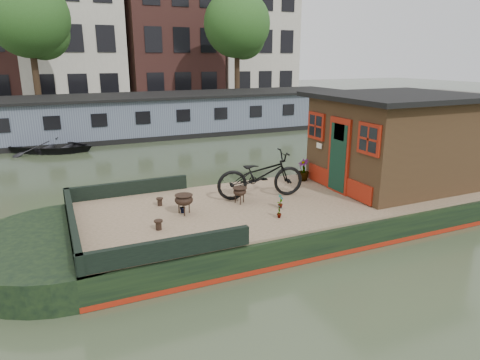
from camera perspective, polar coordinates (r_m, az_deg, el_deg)
name	(u,v)px	position (r m, az deg, el deg)	size (l,w,h in m)	color
ground	(321,218)	(11.22, 10.81, -4.99)	(120.00, 120.00, 0.00)	#303924
houseboat_hull	(276,216)	(10.45, 4.84, -4.74)	(14.01, 4.02, 0.60)	black
houseboat_deck	(323,195)	(11.01, 10.98, -1.95)	(11.80, 3.80, 0.05)	#9D7D61
bow_bulwark	(117,217)	(9.14, -16.12, -4.74)	(3.00, 4.00, 0.35)	black
cabin	(394,139)	(12.08, 19.87, 5.11)	(4.00, 3.50, 2.42)	black
bicycle	(260,175)	(10.40, 2.75, 0.68)	(0.76, 2.17, 1.14)	black
potted_plant_a	(280,201)	(9.79, 5.41, -2.80)	(0.18, 0.12, 0.34)	#A35A2E
potted_plant_b	(182,206)	(9.55, -7.75, -3.52)	(0.16, 0.13, 0.29)	brown
potted_plant_d	(303,170)	(12.03, 8.41, 1.35)	(0.34, 0.34, 0.61)	#974629
potted_plant_e	(279,211)	(9.21, 5.28, -4.10)	(0.17, 0.11, 0.32)	brown
brazier_front	(184,204)	(9.45, -7.47, -3.24)	(0.41, 0.41, 0.45)	black
brazier_rear	(240,195)	(10.06, -0.03, -2.07)	(0.36, 0.36, 0.39)	black
bollard_port	(160,202)	(10.11, -10.65, -2.88)	(0.16, 0.16, 0.18)	black
bollard_stbd	(159,225)	(8.73, -10.80, -5.91)	(0.18, 0.18, 0.20)	black
dinghy	(53,144)	(20.35, -23.68, 4.47)	(2.48, 3.48, 0.72)	black
far_houseboat	(173,115)	(23.53, -8.98, 8.52)	(20.40, 4.40, 2.11)	slate
quay	(147,112)	(29.87, -12.31, 8.91)	(60.00, 6.00, 0.90)	#47443F
townhouse_row	(123,4)	(36.77, -15.28, 21.65)	(27.25, 8.00, 16.50)	#582D28
tree_left	(32,21)	(27.66, -26.01, 18.51)	(4.40, 4.40, 7.40)	#332316
tree_right	(239,27)	(30.26, -0.20, 19.69)	(4.40, 4.40, 7.40)	#332316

